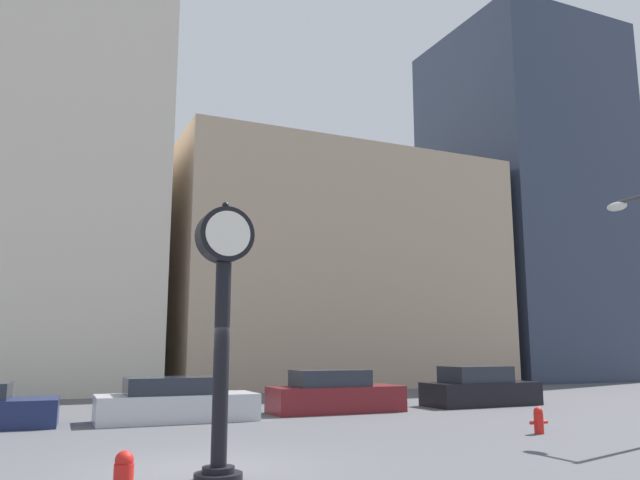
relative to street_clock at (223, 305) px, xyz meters
name	(u,v)px	position (x,y,z in m)	size (l,w,h in m)	color
ground_plane	(208,469)	(0.09, 1.03, -2.89)	(200.00, 200.00, 0.00)	#515156
building_tall_tower	(26,70)	(-4.49, 25.03, 14.21)	(14.07, 12.00, 34.19)	beige
building_storefront_row	(326,273)	(13.50, 25.03, 4.00)	(19.90, 12.00, 13.76)	tan
building_glass_modern	(525,203)	(30.09, 25.03, 10.09)	(11.65, 12.00, 25.96)	#2D384C
street_clock	(223,305)	(0.00, 0.00, 0.00)	(0.97, 0.81, 4.72)	black
car_silver	(175,402)	(1.03, 8.82, -2.34)	(4.75, 1.98, 1.30)	#BCBCC1
car_maroon	(335,394)	(6.55, 9.26, -2.28)	(4.64, 1.86, 1.42)	maroon
car_black	(480,389)	(12.72, 9.29, -2.26)	(4.52, 1.84, 1.48)	black
fire_hydrant_far	(539,420)	(8.98, 2.21, -2.55)	(0.55, 0.24, 0.67)	red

